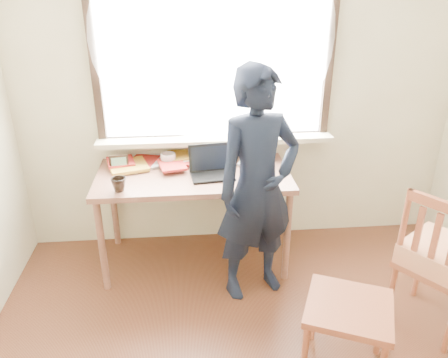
{
  "coord_description": "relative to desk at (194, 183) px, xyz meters",
  "views": [
    {
      "loc": [
        -0.44,
        -1.35,
        2.08
      ],
      "look_at": [
        -0.22,
        0.95,
        1.02
      ],
      "focal_mm": 35.0,
      "sensor_mm": 36.0,
      "label": 1
    }
  ],
  "objects": [
    {
      "name": "mug_white",
      "position": [
        -0.19,
        0.18,
        0.13
      ],
      "size": [
        0.17,
        0.17,
        0.09
      ],
      "primitive_type": "imported",
      "rotation": [
        0.0,
        0.0,
        0.74
      ],
      "color": "white",
      "rests_on": "desk"
    },
    {
      "name": "person",
      "position": [
        0.42,
        -0.39,
        0.13
      ],
      "size": [
        0.69,
        0.56,
        1.63
      ],
      "primitive_type": "imported",
      "rotation": [
        0.0,
        0.0,
        0.33
      ],
      "color": "black",
      "rests_on": "ground"
    },
    {
      "name": "desk",
      "position": [
        0.0,
        0.0,
        0.0
      ],
      "size": [
        1.43,
        0.72,
        0.77
      ],
      "color": "brown",
      "rests_on": "ground"
    },
    {
      "name": "laptop",
      "position": [
        0.13,
        -0.03,
        0.13
      ],
      "size": [
        0.34,
        0.28,
        0.21
      ],
      "color": "black",
      "rests_on": "desk"
    },
    {
      "name": "work_chair",
      "position": [
        0.81,
        -1.18,
        -0.29
      ],
      "size": [
        0.59,
        0.58,
        0.47
      ],
      "color": "#A05234",
      "rests_on": "ground"
    },
    {
      "name": "desk_clutter",
      "position": [
        -0.2,
        0.22,
        0.11
      ],
      "size": [
        0.84,
        0.52,
        0.06
      ],
      "color": "gold",
      "rests_on": "desk"
    },
    {
      "name": "picture_frame",
      "position": [
        -0.55,
        0.1,
        0.13
      ],
      "size": [
        0.14,
        0.04,
        0.11
      ],
      "color": "black",
      "rests_on": "desk"
    },
    {
      "name": "book_a",
      "position": [
        -0.36,
        0.19,
        0.09
      ],
      "size": [
        0.28,
        0.31,
        0.02
      ],
      "primitive_type": "imported",
      "rotation": [
        0.0,
        0.0,
        0.47
      ],
      "color": "white",
      "rests_on": "desk"
    },
    {
      "name": "side_chair",
      "position": [
        1.5,
        -0.86,
        -0.18
      ],
      "size": [
        0.61,
        0.61,
        0.97
      ],
      "color": "#A05234",
      "rests_on": "ground"
    },
    {
      "name": "room_shell",
      "position": [
        0.37,
        -1.43,
        0.95
      ],
      "size": [
        3.52,
        4.02,
        2.61
      ],
      "color": "beige",
      "rests_on": "ground"
    },
    {
      "name": "mug_dark",
      "position": [
        -0.51,
        -0.25,
        0.13
      ],
      "size": [
        0.14,
        0.14,
        0.1
      ],
      "primitive_type": "imported",
      "rotation": [
        0.0,
        0.0,
        -0.57
      ],
      "color": "black",
      "rests_on": "desk"
    },
    {
      "name": "book_b",
      "position": [
        0.39,
        0.22,
        0.09
      ],
      "size": [
        0.28,
        0.32,
        0.02
      ],
      "primitive_type": "imported",
      "rotation": [
        0.0,
        0.0,
        -0.42
      ],
      "color": "white",
      "rests_on": "desk"
    },
    {
      "name": "mouse",
      "position": [
        0.5,
        -0.1,
        0.1
      ],
      "size": [
        0.09,
        0.06,
        0.03
      ],
      "primitive_type": "ellipsoid",
      "color": "black",
      "rests_on": "desk"
    }
  ]
}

